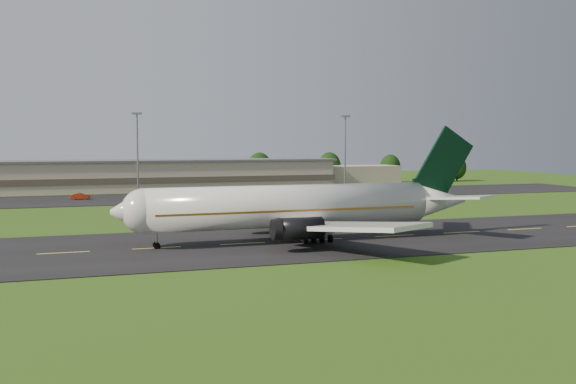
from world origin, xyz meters
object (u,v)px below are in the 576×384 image
object	(u,v)px
light_mast_east	(345,144)
service_vehicle_b	(80,196)
service_vehicle_c	(252,192)
service_vehicle_d	(308,191)
terminal	(138,176)
airliner	(296,207)
light_mast_centre	(137,144)

from	to	relation	value
light_mast_east	service_vehicle_b	size ratio (longest dim) A/B	4.74
service_vehicle_c	service_vehicle_d	world-z (taller)	service_vehicle_d
service_vehicle_c	service_vehicle_d	xyz separation A→B (m)	(14.67, -0.18, 0.01)
service_vehicle_d	terminal	bearing A→B (deg)	85.37
terminal	service_vehicle_c	xyz separation A→B (m)	(25.32, -23.77, -3.24)
airliner	service_vehicle_b	distance (m)	78.24
light_mast_centre	service_vehicle_c	distance (m)	30.25
light_mast_east	service_vehicle_d	distance (m)	19.72
service_vehicle_b	service_vehicle_c	world-z (taller)	service_vehicle_b
light_mast_east	service_vehicle_c	size ratio (longest dim) A/B	4.35
light_mast_east	service_vehicle_b	bearing A→B (deg)	-174.48
airliner	light_mast_centre	distance (m)	81.49
airliner	service_vehicle_c	xyz separation A→B (m)	(13.39, 72.40, -3.91)
service_vehicle_b	service_vehicle_c	bearing A→B (deg)	-80.00
service_vehicle_c	service_vehicle_d	distance (m)	14.68
light_mast_centre	service_vehicle_d	bearing A→B (deg)	-10.63
terminal	light_mast_east	size ratio (longest dim) A/B	7.13
airliner	terminal	world-z (taller)	airliner
service_vehicle_b	service_vehicle_d	world-z (taller)	service_vehicle_b
light_mast_centre	service_vehicle_d	size ratio (longest dim) A/B	4.46
airliner	light_mast_east	distance (m)	90.56
terminal	service_vehicle_d	distance (m)	46.73
light_mast_centre	service_vehicle_d	distance (m)	43.79
airliner	service_vehicle_d	world-z (taller)	airliner
terminal	service_vehicle_d	size ratio (longest dim) A/B	31.76
terminal	light_mast_east	world-z (taller)	light_mast_east
light_mast_centre	service_vehicle_b	bearing A→B (deg)	-154.03
service_vehicle_c	service_vehicle_b	bearing A→B (deg)	-163.43
airliner	service_vehicle_c	distance (m)	73.73
terminal	light_mast_centre	xyz separation A→B (m)	(-1.40, -16.18, 8.75)
terminal	service_vehicle_d	xyz separation A→B (m)	(39.99, -23.95, -3.23)
terminal	service_vehicle_b	distance (m)	27.49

